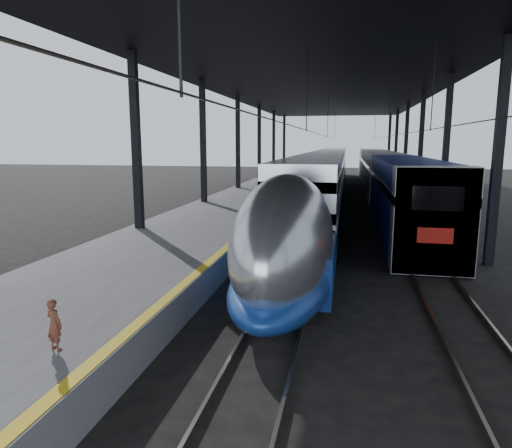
# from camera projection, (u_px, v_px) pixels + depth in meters

# --- Properties ---
(ground) EXTENTS (160.00, 160.00, 0.00)m
(ground) POSITION_uv_depth(u_px,v_px,m) (233.00, 288.00, 15.86)
(ground) COLOR black
(ground) RESTS_ON ground
(platform) EXTENTS (6.00, 80.00, 1.00)m
(platform) POSITION_uv_depth(u_px,v_px,m) (252.00, 201.00, 35.75)
(platform) COLOR #4C4C4F
(platform) RESTS_ON ground
(yellow_strip) EXTENTS (0.30, 80.00, 0.01)m
(yellow_strip) POSITION_uv_depth(u_px,v_px,m) (287.00, 195.00, 35.12)
(yellow_strip) COLOR gold
(yellow_strip) RESTS_ON platform
(rails) EXTENTS (6.52, 80.00, 0.16)m
(rails) POSITION_uv_depth(u_px,v_px,m) (356.00, 209.00, 34.28)
(rails) COLOR slate
(rails) RESTS_ON ground
(canopy) EXTENTS (18.00, 75.00, 9.47)m
(canopy) POSITION_uv_depth(u_px,v_px,m) (324.00, 85.00, 33.20)
(canopy) COLOR black
(canopy) RESTS_ON ground
(tgv_train) EXTENTS (2.94, 65.20, 4.21)m
(tgv_train) POSITION_uv_depth(u_px,v_px,m) (327.00, 177.00, 40.27)
(tgv_train) COLOR #ACAEB3
(tgv_train) RESTS_ON ground
(second_train) EXTENTS (2.99, 56.05, 4.12)m
(second_train) POSITION_uv_depth(u_px,v_px,m) (382.00, 174.00, 42.96)
(second_train) COLOR navy
(second_train) RESTS_ON ground
(child) EXTENTS (0.44, 0.36, 1.03)m
(child) POSITION_uv_depth(u_px,v_px,m) (54.00, 324.00, 8.80)
(child) COLOR #50281A
(child) RESTS_ON platform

